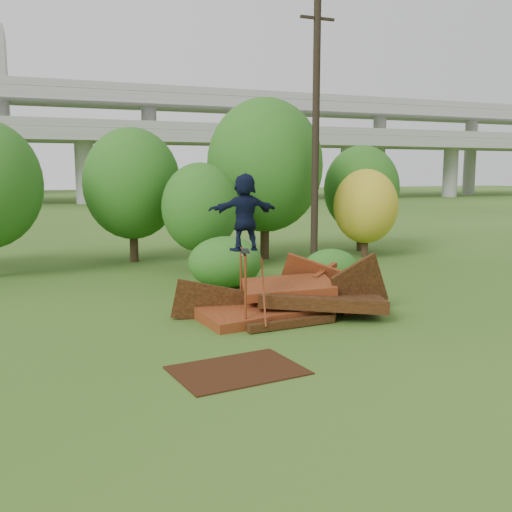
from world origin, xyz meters
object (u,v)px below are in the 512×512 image
object	(u,v)px
utility_pole	(316,134)
flat_plate	(237,370)
skater	(245,212)
scrap_pile	(291,301)

from	to	relation	value
utility_pole	flat_plate	bearing A→B (deg)	-123.82
skater	flat_plate	bearing A→B (deg)	65.67
flat_plate	utility_pole	bearing A→B (deg)	56.18
skater	utility_pole	bearing A→B (deg)	-128.68
skater	flat_plate	world-z (taller)	skater
skater	flat_plate	distance (m)	4.12
scrap_pile	flat_plate	bearing A→B (deg)	-127.94
skater	flat_plate	xyz separation A→B (m)	(-1.19, -2.80, -2.77)
scrap_pile	skater	bearing A→B (deg)	-155.53
scrap_pile	flat_plate	world-z (taller)	scrap_pile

